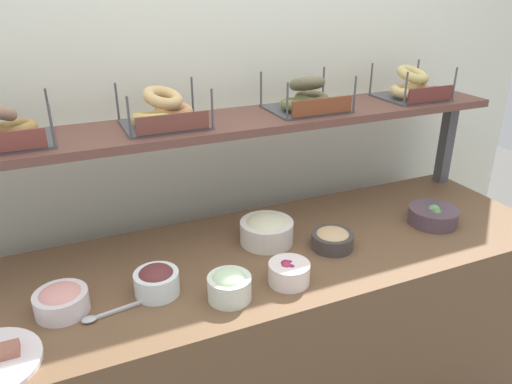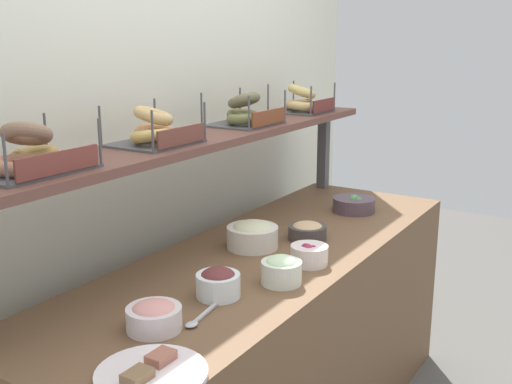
{
  "view_description": "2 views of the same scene",
  "coord_description": "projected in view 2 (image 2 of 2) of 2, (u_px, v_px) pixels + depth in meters",
  "views": [
    {
      "loc": [
        -0.66,
        -1.37,
        1.76
      ],
      "look_at": [
        -0.04,
        0.04,
        1.08
      ],
      "focal_mm": 34.03,
      "sensor_mm": 36.0,
      "label": 1
    },
    {
      "loc": [
        -1.92,
        -1.15,
        1.65
      ],
      "look_at": [
        -0.03,
        0.02,
        1.09
      ],
      "focal_mm": 43.88,
      "sensor_mm": 36.0,
      "label": 2
    }
  ],
  "objects": [
    {
      "name": "bowl_chocolate_spread",
      "position": [
        218.0,
        283.0,
        1.96
      ],
      "size": [
        0.14,
        0.14,
        0.09
      ],
      "color": "white",
      "rests_on": "deli_counter"
    },
    {
      "name": "bowl_hummus",
      "position": [
        307.0,
        231.0,
        2.51
      ],
      "size": [
        0.16,
        0.16,
        0.07
      ],
      "color": "#403A39",
      "rests_on": "deli_counter"
    },
    {
      "name": "bagel_basket_everything",
      "position": [
        29.0,
        156.0,
        1.72
      ],
      "size": [
        0.33,
        0.25,
        0.15
      ],
      "color": "#4C4C51",
      "rests_on": "upper_shelf"
    },
    {
      "name": "serving_plate_white",
      "position": [
        151.0,
        373.0,
        1.51
      ],
      "size": [
        0.27,
        0.27,
        0.04
      ],
      "color": "white",
      "rests_on": "deli_counter"
    },
    {
      "name": "bagel_basket_plain",
      "position": [
        302.0,
        102.0,
        3.04
      ],
      "size": [
        0.27,
        0.25,
        0.14
      ],
      "color": "#4C4C51",
      "rests_on": "upper_shelf"
    },
    {
      "name": "bowl_potato_salad",
      "position": [
        252.0,
        235.0,
        2.41
      ],
      "size": [
        0.2,
        0.2,
        0.11
      ],
      "color": "silver",
      "rests_on": "deli_counter"
    },
    {
      "name": "bowl_beet_salad",
      "position": [
        309.0,
        254.0,
        2.23
      ],
      "size": [
        0.14,
        0.14,
        0.08
      ],
      "color": "white",
      "rests_on": "deli_counter"
    },
    {
      "name": "shelf_riser_right",
      "position": [
        323.0,
        151.0,
        3.32
      ],
      "size": [
        0.05,
        0.05,
        0.4
      ],
      "primitive_type": "cube",
      "color": "#4C4C51",
      "rests_on": "deli_counter"
    },
    {
      "name": "bowl_scallion_spread",
      "position": [
        281.0,
        270.0,
        2.06
      ],
      "size": [
        0.14,
        0.14,
        0.1
      ],
      "color": "white",
      "rests_on": "deli_counter"
    },
    {
      "name": "bowl_veggie_mix",
      "position": [
        354.0,
        204.0,
        2.9
      ],
      "size": [
        0.2,
        0.2,
        0.08
      ],
      "color": "#523F4A",
      "rests_on": "deli_counter"
    },
    {
      "name": "bagel_basket_poppy",
      "position": [
        245.0,
        114.0,
        2.62
      ],
      "size": [
        0.3,
        0.24,
        0.15
      ],
      "color": "#4C4C51",
      "rests_on": "upper_shelf"
    },
    {
      "name": "bagel_basket_sesame",
      "position": [
        154.0,
        131.0,
        2.16
      ],
      "size": [
        0.29,
        0.26,
        0.14
      ],
      "color": "#4C4C51",
      "rests_on": "upper_shelf"
    },
    {
      "name": "bowl_lox_spread",
      "position": [
        154.0,
        316.0,
        1.74
      ],
      "size": [
        0.16,
        0.16,
        0.08
      ],
      "color": "silver",
      "rests_on": "deli_counter"
    },
    {
      "name": "deli_counter",
      "position": [
        265.0,
        353.0,
        2.47
      ],
      "size": [
        2.21,
        0.7,
        0.85
      ],
      "primitive_type": "cube",
      "color": "brown",
      "rests_on": "ground_plane"
    },
    {
      "name": "back_wall",
      "position": [
        151.0,
        147.0,
        2.56
      ],
      "size": [
        3.41,
        0.06,
        2.4
      ],
      "primitive_type": "cube",
      "color": "white",
      "rests_on": "ground_plane"
    },
    {
      "name": "serving_spoon_near_plate",
      "position": [
        198.0,
        319.0,
        1.8
      ],
      "size": [
        0.18,
        0.05,
        0.01
      ],
      "color": "#B7B7BC",
      "rests_on": "deli_counter"
    },
    {
      "name": "upper_shelf",
      "position": [
        206.0,
        138.0,
        2.4
      ],
      "size": [
        2.17,
        0.32,
        0.03
      ],
      "primitive_type": "cube",
      "color": "brown",
      "rests_on": "shelf_riser_left"
    }
  ]
}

